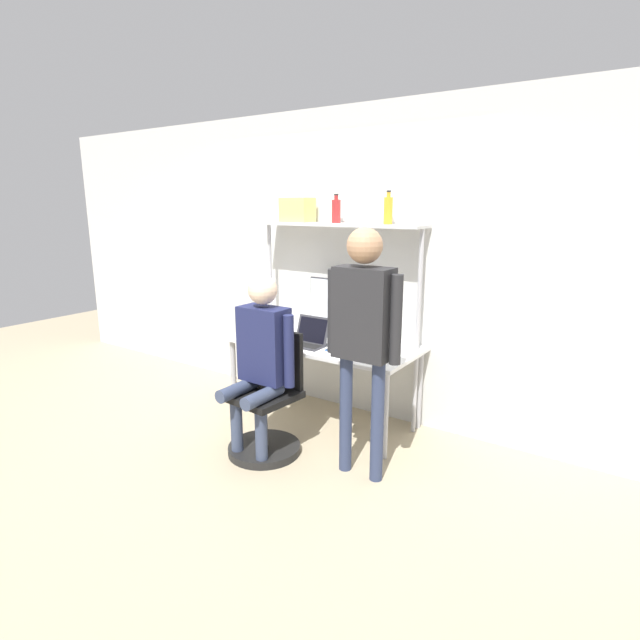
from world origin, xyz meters
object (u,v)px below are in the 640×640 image
Objects in this scene: person_seated at (261,351)px; storage_box at (297,210)px; bottle_amber at (388,210)px; office_chair at (267,415)px; monitor at (333,304)px; person_standing at (363,322)px; bottle_red at (336,211)px; laptop at (310,337)px; cell_phone at (333,349)px.

storage_box reaches higher than person_seated.
storage_box is (-0.90, 0.00, -0.01)m from bottle_amber.
monitor is at bearing 90.75° from office_chair.
person_standing is at bearing -72.65° from bottle_amber.
office_chair is 0.54× the size of person_standing.
person_seated is at bearing -90.89° from bottle_red.
bottle_amber reaches higher than laptop.
person_seated is at bearing -89.25° from laptop.
office_chair is 0.53m from person_seated.
storage_box is at bearing 179.57° from monitor.
storage_box is (-0.40, 0.95, 1.53)m from office_chair.
monitor is 0.82m from bottle_red.
laptop reaches higher than office_chair.
monitor is at bearing 90.01° from laptop.
monitor is at bearing -0.43° from storage_box.
bottle_amber is (0.52, 0.00, 0.83)m from monitor.
storage_box is (-0.39, 0.36, 1.04)m from laptop.
person_standing reaches higher than laptop.
person_standing is 6.22× the size of storage_box.
cell_phone is at bearing -126.46° from bottle_amber.
person_standing reaches higher than cell_phone.
cell_phone is 0.16× the size of office_chair.
storage_box is (-1.17, 0.85, 0.71)m from person_standing.
storage_box is (-0.41, 0.00, 0.00)m from bottle_red.
bottle_red is at bearing 131.68° from person_standing.
bottle_red reaches higher than laptop.
person_seated is 5.21× the size of bottle_amber.
laptop is 0.98m from person_standing.
bottle_amber is (0.50, 0.95, 1.54)m from office_chair.
bottle_amber is at bearing -0.00° from storage_box.
person_standing is (0.78, -0.49, 0.33)m from laptop.
monitor is at bearing 90.48° from person_seated.
monitor is 0.30× the size of person_standing.
bottle_amber is at bearing 63.14° from person_seated.
bottle_amber is at bearing 35.07° from laptop.
person_standing is (0.54, -0.48, 0.39)m from cell_phone.
office_chair is (-0.23, -0.58, -0.43)m from cell_phone.
person_standing is (0.78, -0.85, 0.11)m from monitor.
laptop is 0.33× the size of office_chair.
laptop is at bearing -93.78° from bottle_red.
laptop is at bearing -89.99° from monitor.
person_seated is 1.48m from storage_box.
bottle_amber is (0.27, 0.37, 1.11)m from cell_phone.
laptop is at bearing 147.98° from person_standing.
person_seated is 0.79× the size of person_standing.
bottle_red reaches higher than person_seated.
cell_phone is 1.18m from bottle_red.
laptop is 1.11× the size of storage_box.
person_seated is (-0.00, -0.05, 0.53)m from office_chair.
person_standing is 1.34m from bottle_red.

